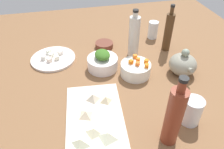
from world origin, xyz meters
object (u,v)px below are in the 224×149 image
teapot (183,64)px  bottle_2 (134,36)px  bowl_greens (103,63)px  bottle_0 (168,32)px  drinking_glass_0 (153,30)px  cutting_board (95,115)px  drinking_glass_1 (192,111)px  bowl_small_side (104,45)px  bowl_carrots (135,69)px  bottle_1 (174,116)px  plate_tofu (53,59)px

teapot → bottle_2: 29.11cm
bowl_greens → bottle_2: 22.27cm
bottle_0 → drinking_glass_0: bearing=-170.3°
cutting_board → bottle_0: 64.02cm
bottle_0 → drinking_glass_1: size_ratio=2.37×
drinking_glass_0 → drinking_glass_1: (66.07, -9.86, 0.32)cm
teapot → bottle_2: (-21.31, -18.81, 6.30)cm
bottle_2 → bowl_small_side: bearing=-129.3°
bottle_2 → cutting_board: bearing=-35.2°
bowl_greens → bottle_0: size_ratio=0.58×
bottle_2 → drinking_glass_0: bottle_2 is taller
bowl_carrots → bottle_1: bearing=0.5°
plate_tofu → bowl_greens: bearing=61.5°
cutting_board → bowl_greens: 32.41cm
plate_tofu → drinking_glass_1: drinking_glass_1 is taller
bottle_0 → bottle_1: bottle_1 is taller
bowl_carrots → teapot: 23.27cm
bottle_2 → drinking_glass_1: size_ratio=2.35×
bottle_1 → drinking_glass_1: bearing=118.3°
cutting_board → bowl_small_side: bowl_small_side is taller
bowl_greens → bottle_2: size_ratio=0.59×
plate_tofu → drinking_glass_1: size_ratio=2.11×
bowl_small_side → teapot: (32.80, 32.83, 3.84)cm
bottle_2 → teapot: bearing=41.4°
cutting_board → bottle_1: (16.54, 24.23, 11.99)cm
bowl_greens → bowl_carrots: bearing=59.4°
bottle_0 → bottle_1: 62.18cm
bowl_carrots → teapot: teapot is taller
teapot → bottle_2: bearing=-138.6°
bowl_greens → bottle_2: bearing=114.5°
teapot → drinking_glass_0: teapot is taller
cutting_board → plate_tofu: plate_tofu is taller
bowl_greens → bowl_small_side: size_ratio=1.49×
teapot → plate_tofu: bearing=-112.8°
bowl_small_side → bottle_2: 20.77cm
cutting_board → drinking_glass_0: (-55.70, 45.54, 4.77)cm
cutting_board → drinking_glass_0: drinking_glass_0 is taller
bottle_0 → drinking_glass_0: size_ratio=2.52×
plate_tofu → bowl_greens: size_ratio=1.54×
bowl_carrots → bottle_1: size_ratio=0.51×
plate_tofu → bowl_carrots: 45.37cm
bowl_small_side → drinking_glass_1: 65.24cm
bowl_small_side → teapot: bearing=45.0°
plate_tofu → bottle_0: bearing=86.8°
plate_tofu → bottle_0: (3.55, 63.66, 10.75)cm
cutting_board → plate_tofu: bearing=-160.7°
bowl_greens → bottle_0: 40.96cm
teapot → drinking_glass_1: size_ratio=1.37×
plate_tofu → drinking_glass_0: drinking_glass_0 is taller
bowl_greens → bowl_carrots: bowl_carrots is taller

